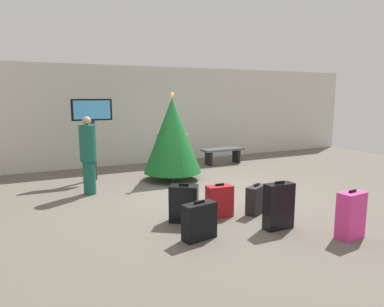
{
  "coord_description": "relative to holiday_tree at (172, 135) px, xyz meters",
  "views": [
    {
      "loc": [
        -3.51,
        -6.32,
        2.11
      ],
      "look_at": [
        -0.33,
        0.2,
        0.9
      ],
      "focal_mm": 32.87,
      "sensor_mm": 36.0,
      "label": 1
    }
  ],
  "objects": [
    {
      "name": "suitcase_1",
      "position": [
        0.23,
        -3.78,
        -0.75
      ],
      "size": [
        0.48,
        0.21,
        0.78
      ],
      "color": "black",
      "rests_on": "ground_plane"
    },
    {
      "name": "ground_plane",
      "position": [
        0.16,
        -1.66,
        -1.12
      ],
      "size": [
        16.0,
        16.0,
        0.0
      ],
      "primitive_type": "plane",
      "color": "#665E54"
    },
    {
      "name": "suitcase_3",
      "position": [
        -1.09,
        -3.6,
        -0.85
      ],
      "size": [
        0.54,
        0.3,
        0.59
      ],
      "color": "black",
      "rests_on": "ground_plane"
    },
    {
      "name": "back_wall",
      "position": [
        0.16,
        2.51,
        0.36
      ],
      "size": [
        16.0,
        0.2,
        2.97
      ],
      "primitive_type": "cube",
      "color": "beige",
      "rests_on": "ground_plane"
    },
    {
      "name": "suitcase_4",
      "position": [
        0.36,
        -3.01,
        -0.87
      ],
      "size": [
        0.5,
        0.38,
        0.54
      ],
      "color": "#232326",
      "rests_on": "ground_plane"
    },
    {
      "name": "flight_info_kiosk",
      "position": [
        -1.77,
        0.85,
        0.31
      ],
      "size": [
        0.97,
        0.14,
        2.02
      ],
      "color": "#333338",
      "rests_on": "ground_plane"
    },
    {
      "name": "suitcase_2",
      "position": [
        -0.99,
        -2.83,
        -0.81
      ],
      "size": [
        0.53,
        0.48,
        0.66
      ],
      "color": "black",
      "rests_on": "ground_plane"
    },
    {
      "name": "suitcase_0",
      "position": [
        0.95,
        -4.53,
        -0.77
      ],
      "size": [
        0.44,
        0.28,
        0.74
      ],
      "color": "#E5388C",
      "rests_on": "ground_plane"
    },
    {
      "name": "traveller_0",
      "position": [
        -2.11,
        -0.42,
        -0.25
      ],
      "size": [
        0.46,
        0.46,
        1.67
      ],
      "color": "#19594C",
      "rests_on": "ground_plane"
    },
    {
      "name": "holiday_tree",
      "position": [
        0.0,
        0.0,
        0.0
      ],
      "size": [
        1.44,
        1.44,
        2.17
      ],
      "color": "#4C3319",
      "rests_on": "ground_plane"
    },
    {
      "name": "suitcase_5",
      "position": [
        -0.32,
        -2.87,
        -0.85
      ],
      "size": [
        0.48,
        0.27,
        0.59
      ],
      "color": "#B2191E",
      "rests_on": "ground_plane"
    },
    {
      "name": "waiting_bench",
      "position": [
        2.2,
        1.23,
        -0.77
      ],
      "size": [
        1.33,
        0.44,
        0.48
      ],
      "color": "#4C5159",
      "rests_on": "ground_plane"
    }
  ]
}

